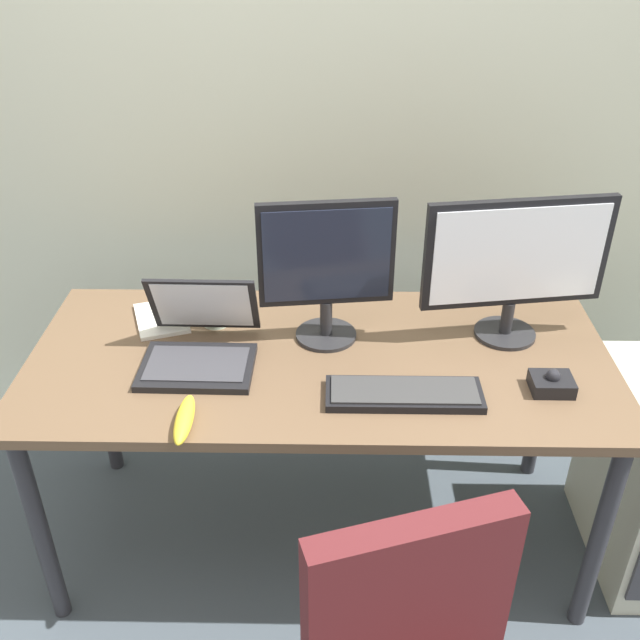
% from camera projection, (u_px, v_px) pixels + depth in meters
% --- Properties ---
extents(ground_plane, '(8.00, 8.00, 0.00)m').
position_uv_depth(ground_plane, '(320.00, 533.00, 2.43)').
color(ground_plane, '#434D55').
extents(back_wall, '(6.00, 0.10, 2.80)m').
position_uv_depth(back_wall, '(324.00, 55.00, 2.31)').
color(back_wall, beige).
rests_on(back_wall, ground).
extents(desk, '(1.66, 0.75, 0.73)m').
position_uv_depth(desk, '(320.00, 376.00, 2.08)').
color(desk, brown).
rests_on(desk, ground).
extents(monitor_main, '(0.53, 0.18, 0.43)m').
position_uv_depth(monitor_main, '(516.00, 261.00, 2.01)').
color(monitor_main, '#262628').
rests_on(monitor_main, desk).
extents(monitor_side, '(0.38, 0.18, 0.43)m').
position_uv_depth(monitor_side, '(326.00, 265.00, 2.01)').
color(monitor_side, '#262628').
rests_on(monitor_side, desk).
extents(keyboard, '(0.41, 0.14, 0.03)m').
position_uv_depth(keyboard, '(404.00, 394.00, 1.87)').
color(keyboard, black).
rests_on(keyboard, desk).
extents(laptop, '(0.31, 0.32, 0.22)m').
position_uv_depth(laptop, '(200.00, 343.00, 2.01)').
color(laptop, black).
rests_on(laptop, desk).
extents(trackball_mouse, '(0.11, 0.09, 0.07)m').
position_uv_depth(trackball_mouse, '(552.00, 383.00, 1.90)').
color(trackball_mouse, black).
rests_on(trackball_mouse, desk).
extents(coffee_mug, '(0.09, 0.08, 0.10)m').
position_uv_depth(coffee_mug, '(216.00, 309.00, 2.17)').
color(coffee_mug, silver).
rests_on(coffee_mug, desk).
extents(paper_notepad, '(0.21, 0.25, 0.01)m').
position_uv_depth(paper_notepad, '(162.00, 318.00, 2.21)').
color(paper_notepad, white).
rests_on(paper_notepad, desk).
extents(banana, '(0.05, 0.19, 0.04)m').
position_uv_depth(banana, '(184.00, 419.00, 1.78)').
color(banana, yellow).
rests_on(banana, desk).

